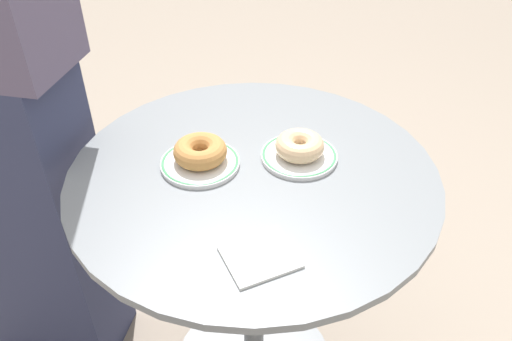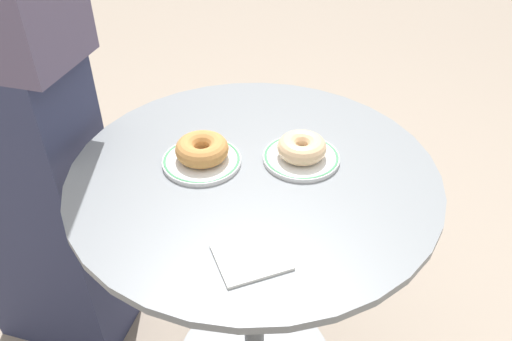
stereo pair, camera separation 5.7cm
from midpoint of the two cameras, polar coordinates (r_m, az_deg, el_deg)
name	(u,v)px [view 1 (the left image)]	position (r m, az deg, el deg)	size (l,w,h in m)	color
cafe_table	(254,254)	(1.28, -1.56, -9.29)	(0.80, 0.80, 0.75)	slate
plate_left	(200,163)	(1.12, -7.67, 0.85)	(0.17, 0.17, 0.01)	white
plate_right	(299,156)	(1.14, 3.40, 1.64)	(0.17, 0.17, 0.01)	white
donut_old_fashioned	(200,151)	(1.11, -7.68, 2.12)	(0.12, 0.12, 0.04)	#BC7F42
donut_glazed	(300,146)	(1.12, 3.45, 2.75)	(0.11, 0.11, 0.04)	#E0B789
paper_napkin	(260,257)	(0.91, -1.34, -9.65)	(0.12, 0.10, 0.01)	white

